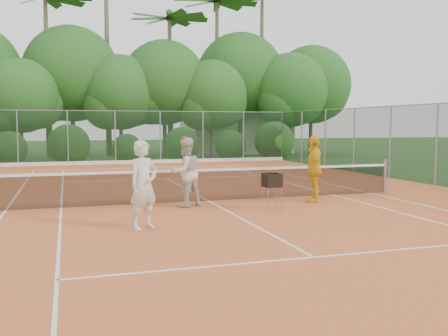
# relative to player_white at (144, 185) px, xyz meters

# --- Properties ---
(ground) EXTENTS (120.00, 120.00, 0.00)m
(ground) POSITION_rel_player_white_xyz_m (2.38, 3.20, -0.97)
(ground) COLOR #204017
(ground) RESTS_ON ground
(clay_court) EXTENTS (18.00, 36.00, 0.02)m
(clay_court) POSITION_rel_player_white_xyz_m (2.38, 3.20, -0.96)
(clay_court) COLOR #CD632F
(clay_court) RESTS_ON ground
(club_building) EXTENTS (8.00, 5.00, 3.00)m
(club_building) POSITION_rel_player_white_xyz_m (11.38, 27.20, 0.53)
(club_building) COLOR beige
(club_building) RESTS_ON ground
(tennis_net) EXTENTS (11.97, 0.10, 1.10)m
(tennis_net) POSITION_rel_player_white_xyz_m (2.38, 3.20, -0.44)
(tennis_net) COLOR gray
(tennis_net) RESTS_ON clay_court
(player_white) EXTENTS (0.83, 0.74, 1.90)m
(player_white) POSITION_rel_player_white_xyz_m (0.00, 0.00, 0.00)
(player_white) COLOR silver
(player_white) RESTS_ON clay_court
(player_center_grp) EXTENTS (1.12, 1.01, 1.92)m
(player_center_grp) POSITION_rel_player_white_xyz_m (1.50, 2.54, -0.00)
(player_center_grp) COLOR beige
(player_center_grp) RESTS_ON clay_court
(player_yellow) EXTENTS (0.81, 1.22, 1.92)m
(player_yellow) POSITION_rel_player_white_xyz_m (5.24, 2.27, 0.01)
(player_yellow) COLOR yellow
(player_yellow) RESTS_ON clay_court
(ball_hopper) EXTENTS (0.42, 0.42, 0.96)m
(ball_hopper) POSITION_rel_player_white_xyz_m (3.55, 1.36, -0.19)
(ball_hopper) COLOR gray
(ball_hopper) RESTS_ON clay_court
(stray_ball_a) EXTENTS (0.07, 0.07, 0.07)m
(stray_ball_a) POSITION_rel_player_white_xyz_m (0.12, 15.61, -0.92)
(stray_ball_a) COLOR yellow
(stray_ball_a) RESTS_ON clay_court
(stray_ball_b) EXTENTS (0.07, 0.07, 0.07)m
(stray_ball_b) POSITION_rel_player_white_xyz_m (2.61, 13.44, -0.92)
(stray_ball_b) COLOR #CEE134
(stray_ball_b) RESTS_ON clay_court
(stray_ball_c) EXTENTS (0.07, 0.07, 0.07)m
(stray_ball_c) POSITION_rel_player_white_xyz_m (7.35, 14.84, -0.92)
(stray_ball_c) COLOR #B7CB2F
(stray_ball_c) RESTS_ON clay_court
(court_markings) EXTENTS (11.03, 23.83, 0.01)m
(court_markings) POSITION_rel_player_white_xyz_m (2.38, 3.20, -0.95)
(court_markings) COLOR white
(court_markings) RESTS_ON clay_court
(fence_back) EXTENTS (18.07, 0.07, 3.00)m
(fence_back) POSITION_rel_player_white_xyz_m (2.38, 18.20, 0.55)
(fence_back) COLOR #19381E
(fence_back) RESTS_ON clay_court
(tropical_treeline) EXTENTS (32.10, 8.49, 15.03)m
(tropical_treeline) POSITION_rel_player_white_xyz_m (3.81, 23.43, 4.14)
(tropical_treeline) COLOR brown
(tropical_treeline) RESTS_ON ground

